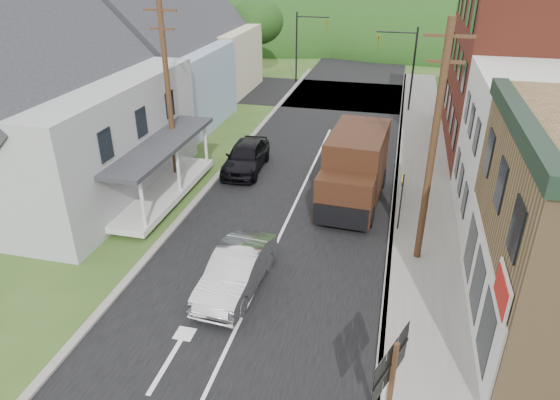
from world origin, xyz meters
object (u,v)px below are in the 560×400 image
Objects in this scene: silver_sedan at (236,271)px; delivery_van at (355,169)px; dark_sedan at (246,156)px; route_sign_cluster at (390,381)px; warning_sign at (401,192)px.

delivery_van is (3.24, 7.78, 0.95)m from silver_sedan.
delivery_van is (6.05, -2.45, 0.90)m from dark_sedan.
silver_sedan is at bearing 157.18° from route_sign_cluster.
route_sign_cluster is at bearing -64.56° from dark_sedan.
silver_sedan is 7.76m from warning_sign.
route_sign_cluster reaches higher than dark_sedan.
dark_sedan is 1.76× the size of warning_sign.
dark_sedan is 9.57m from warning_sign.
warning_sign reaches higher than silver_sedan.
delivery_van is at bearing 71.17° from silver_sedan.
silver_sedan is 0.74× the size of delivery_van.
dark_sedan is 0.77× the size of delivery_van.
warning_sign is at bearing -32.73° from dark_sedan.
dark_sedan is at bearing 139.16° from route_sign_cluster.
dark_sedan is at bearing 151.29° from warning_sign.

